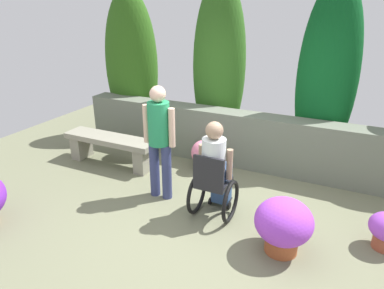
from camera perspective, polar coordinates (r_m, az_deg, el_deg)
ground_plane at (r=4.67m, az=2.45°, el=-12.34°), size 10.18×10.18×0.00m
stone_retaining_wall at (r=6.00m, az=9.49°, el=0.62°), size 6.35×0.40×0.93m
hedge_backdrop at (r=6.22m, az=15.06°, el=10.19°), size 6.85×1.10×3.10m
stone_bench at (r=6.20m, az=-13.19°, el=-0.17°), size 1.70×0.42×0.51m
person_in_wheelchair at (r=4.48m, az=3.76°, el=-4.68°), size 0.53×0.66×1.33m
person_standing_companion at (r=4.80m, az=-5.38°, el=1.41°), size 0.49×0.30×1.64m
flower_pot_purple_near at (r=5.83m, az=1.76°, el=-1.80°), size 0.39×0.39×0.53m
flower_pot_small_foreground at (r=4.10m, az=14.74°, el=-12.56°), size 0.65×0.65×0.66m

